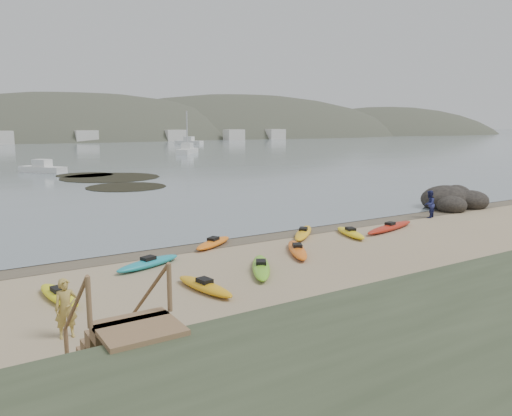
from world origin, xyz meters
TOP-DOWN VIEW (x-y plane):
  - ground at (0.00, 0.00)m, footprint 600.00×600.00m
  - wet_sand at (0.00, -0.30)m, footprint 60.00×60.00m
  - stairs at (-11.00, -11.62)m, footprint 1.50×2.70m
  - kayaks at (-1.40, -3.51)m, footprint 20.97×8.32m
  - person_west at (-11.33, -8.07)m, footprint 0.64×0.44m
  - person_east at (12.08, -1.49)m, footprint 1.04×0.93m
  - rock_cluster at (16.96, 0.32)m, footprint 5.45×4.03m
  - kelp_mats at (1.25, 31.80)m, footprint 10.85×20.54m
  - moored_boats at (7.10, 81.81)m, footprint 104.69×80.10m
  - far_hills at (39.38, 193.97)m, footprint 550.00×135.00m
  - far_town at (6.00, 145.00)m, footprint 199.00×5.00m

SIDE VIEW (x-z plane):
  - far_hills at x=39.38m, z-range -55.93..24.07m
  - ground at x=0.00m, z-range 0.00..0.00m
  - wet_sand at x=0.00m, z-range 0.00..0.00m
  - kelp_mats at x=1.25m, z-range 0.01..0.05m
  - kayaks at x=-1.40m, z-range 0.00..0.34m
  - rock_cluster at x=16.96m, z-range -0.71..1.22m
  - moored_boats at x=7.10m, z-range -0.05..1.17m
  - person_west at x=-11.33m, z-range 0.00..1.69m
  - person_east at x=12.08m, z-range 0.00..1.75m
  - stairs at x=-11.00m, z-range 0.00..2.10m
  - far_town at x=6.00m, z-range 0.00..4.00m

